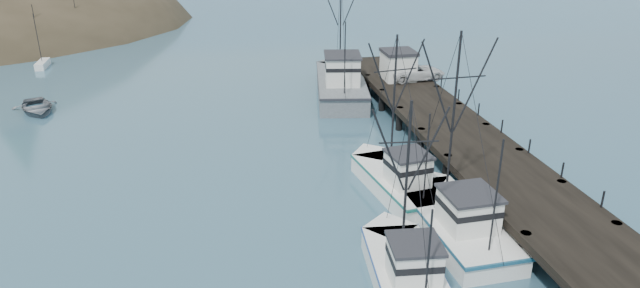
# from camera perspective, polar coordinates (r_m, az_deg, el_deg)

# --- Properties ---
(pier) EXTENTS (6.00, 44.00, 2.00)m
(pier) POSITION_cam_1_polar(r_m,az_deg,el_deg) (44.31, 13.23, 1.37)
(pier) COLOR black
(pier) RESTS_ON ground
(moored_sailboats) EXTENTS (18.85, 19.71, 6.35)m
(moored_sailboats) POSITION_cam_1_polar(r_m,az_deg,el_deg) (84.62, -27.43, 8.56)
(moored_sailboats) COLOR white
(moored_sailboats) RESTS_ON ground
(trawler_near) EXTENTS (4.21, 11.61, 11.72)m
(trawler_near) POSITION_cam_1_polar(r_m,az_deg,el_deg) (33.81, 13.11, -7.22)
(trawler_near) COLOR white
(trawler_near) RESTS_ON ground
(trawler_mid) EXTENTS (3.94, 9.56, 9.67)m
(trawler_mid) POSITION_cam_1_polar(r_m,az_deg,el_deg) (28.93, 8.53, -12.43)
(trawler_mid) COLOR white
(trawler_mid) RESTS_ON ground
(trawler_far) EXTENTS (4.47, 10.20, 10.52)m
(trawler_far) POSITION_cam_1_polar(r_m,az_deg,el_deg) (37.66, 7.65, -3.55)
(trawler_far) COLOR white
(trawler_far) RESTS_ON ground
(work_vessel) EXTENTS (6.71, 15.44, 12.88)m
(work_vessel) POSITION_cam_1_polar(r_m,az_deg,el_deg) (56.69, 2.08, 6.15)
(work_vessel) COLOR slate
(work_vessel) RESTS_ON ground
(pier_shed) EXTENTS (3.00, 3.20, 2.80)m
(pier_shed) POSITION_cam_1_polar(r_m,az_deg,el_deg) (55.24, 7.83, 7.87)
(pier_shed) COLOR silver
(pier_shed) RESTS_ON pier
(pickup_truck) EXTENTS (5.70, 2.96, 1.54)m
(pickup_truck) POSITION_cam_1_polar(r_m,az_deg,el_deg) (55.53, 9.59, 7.15)
(pickup_truck) COLOR silver
(pickup_truck) RESTS_ON pier
(motorboat) EXTENTS (5.64, 6.56, 1.14)m
(motorboat) POSITION_cam_1_polar(r_m,az_deg,el_deg) (58.26, -26.42, 2.93)
(motorboat) COLOR slate
(motorboat) RESTS_ON ground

